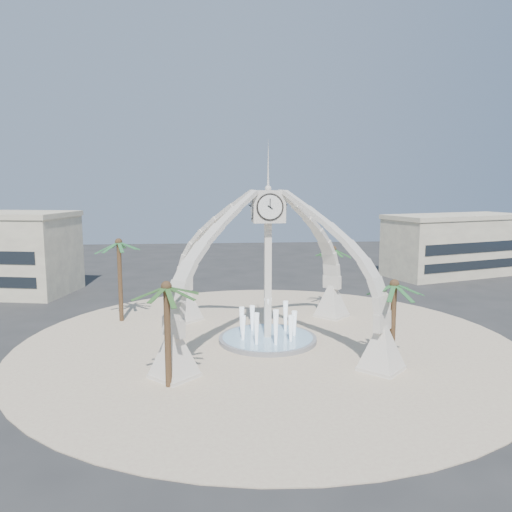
{
  "coord_description": "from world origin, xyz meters",
  "views": [
    {
      "loc": [
        -4.62,
        -39.15,
        12.75
      ],
      "look_at": [
        -0.77,
        2.0,
        6.82
      ],
      "focal_mm": 35.0,
      "sensor_mm": 36.0,
      "label": 1
    }
  ],
  "objects": [
    {
      "name": "palm_east",
      "position": [
        8.04,
        -6.45,
        5.87
      ],
      "size": [
        4.2,
        4.2,
        6.74
      ],
      "rotation": [
        0.0,
        0.0,
        -0.0
      ],
      "color": "brown",
      "rests_on": "ground"
    },
    {
      "name": "clock_tower",
      "position": [
        -0.0,
        -0.0,
        6.49
      ],
      "size": [
        17.94,
        17.94,
        16.3
      ],
      "color": "beige",
      "rests_on": "ground"
    },
    {
      "name": "palm_north",
      "position": [
        7.73,
        9.51,
        6.24
      ],
      "size": [
        4.58,
        4.58,
        7.09
      ],
      "rotation": [
        0.0,
        0.0,
        0.17
      ],
      "color": "brown",
      "rests_on": "ground"
    },
    {
      "name": "palm_south",
      "position": [
        -7.32,
        -8.61,
        6.41
      ],
      "size": [
        4.82,
        4.82,
        7.32
      ],
      "rotation": [
        0.0,
        0.0,
        0.12
      ],
      "color": "brown",
      "rests_on": "ground"
    },
    {
      "name": "building_ne",
      "position": [
        30.0,
        28.0,
        4.31
      ],
      "size": [
        21.87,
        14.17,
        8.6
      ],
      "rotation": [
        0.0,
        0.0,
        0.31
      ],
      "color": "beige",
      "rests_on": "ground"
    },
    {
      "name": "ground",
      "position": [
        0.0,
        0.0,
        0.0
      ],
      "size": [
        140.0,
        140.0,
        0.0
      ],
      "primitive_type": "plane",
      "color": "#282828",
      "rests_on": "ground"
    },
    {
      "name": "fountain",
      "position": [
        0.0,
        0.0,
        0.29
      ],
      "size": [
        8.0,
        8.0,
        3.62
      ],
      "color": "gray",
      "rests_on": "ground"
    },
    {
      "name": "palm_west",
      "position": [
        -12.97,
        7.38,
        7.37
      ],
      "size": [
        4.29,
        4.29,
        8.31
      ],
      "rotation": [
        0.0,
        0.0,
        0.01
      ],
      "color": "brown",
      "rests_on": "ground"
    },
    {
      "name": "plaza",
      "position": [
        0.0,
        0.0,
        0.03
      ],
      "size": [
        40.0,
        40.0,
        0.06
      ],
      "primitive_type": "cylinder",
      "color": "beige",
      "rests_on": "ground"
    }
  ]
}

